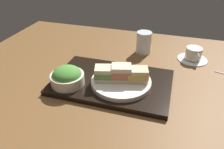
{
  "coord_description": "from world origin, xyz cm",
  "views": [
    {
      "loc": [
        16.9,
        -70.86,
        47.23
      ],
      "look_at": [
        -2.41,
        -6.87,
        5.0
      ],
      "focal_mm": 35.15,
      "sensor_mm": 36.0,
      "label": 1
    }
  ],
  "objects_px": {
    "sandwich_plate": "(121,82)",
    "sandwich_middle": "(121,73)",
    "drinking_glass": "(144,43)",
    "coffee_cup": "(193,55)",
    "sandwich_near": "(105,74)",
    "salad_bowl": "(67,77)",
    "sandwich_far": "(138,75)"
  },
  "relations": [
    {
      "from": "sandwich_far",
      "to": "drinking_glass",
      "type": "bearing_deg",
      "value": 95.72
    },
    {
      "from": "sandwich_near",
      "to": "drinking_glass",
      "type": "bearing_deg",
      "value": 75.73
    },
    {
      "from": "salad_bowl",
      "to": "drinking_glass",
      "type": "xyz_separation_m",
      "value": [
        0.21,
        0.37,
        0.0
      ]
    },
    {
      "from": "sandwich_far",
      "to": "coffee_cup",
      "type": "height_order",
      "value": "sandwich_far"
    },
    {
      "from": "sandwich_middle",
      "to": "coffee_cup",
      "type": "xyz_separation_m",
      "value": [
        0.25,
        0.3,
        -0.04
      ]
    },
    {
      "from": "sandwich_near",
      "to": "sandwich_middle",
      "type": "bearing_deg",
      "value": 14.42
    },
    {
      "from": "drinking_glass",
      "to": "coffee_cup",
      "type": "bearing_deg",
      "value": -2.36
    },
    {
      "from": "salad_bowl",
      "to": "coffee_cup",
      "type": "xyz_separation_m",
      "value": [
        0.44,
        0.36,
        -0.02
      ]
    },
    {
      "from": "sandwich_near",
      "to": "salad_bowl",
      "type": "relative_size",
      "value": 0.69
    },
    {
      "from": "sandwich_plate",
      "to": "coffee_cup",
      "type": "distance_m",
      "value": 0.4
    },
    {
      "from": "sandwich_plate",
      "to": "sandwich_far",
      "type": "distance_m",
      "value": 0.07
    },
    {
      "from": "sandwich_near",
      "to": "salad_bowl",
      "type": "bearing_deg",
      "value": -162.88
    },
    {
      "from": "salad_bowl",
      "to": "sandwich_plate",
      "type": "bearing_deg",
      "value": 16.3
    },
    {
      "from": "coffee_cup",
      "to": "salad_bowl",
      "type": "bearing_deg",
      "value": -140.7
    },
    {
      "from": "coffee_cup",
      "to": "drinking_glass",
      "type": "height_order",
      "value": "drinking_glass"
    },
    {
      "from": "sandwich_far",
      "to": "salad_bowl",
      "type": "xyz_separation_m",
      "value": [
        -0.24,
        -0.07,
        -0.01
      ]
    },
    {
      "from": "sandwich_middle",
      "to": "sandwich_plate",
      "type": "bearing_deg",
      "value": 0.0
    },
    {
      "from": "sandwich_plate",
      "to": "sandwich_middle",
      "type": "relative_size",
      "value": 2.66
    },
    {
      "from": "sandwich_near",
      "to": "coffee_cup",
      "type": "height_order",
      "value": "sandwich_near"
    },
    {
      "from": "sandwich_far",
      "to": "salad_bowl",
      "type": "relative_size",
      "value": 0.69
    },
    {
      "from": "sandwich_middle",
      "to": "coffee_cup",
      "type": "relative_size",
      "value": 0.63
    },
    {
      "from": "sandwich_middle",
      "to": "drinking_glass",
      "type": "bearing_deg",
      "value": 85.12
    },
    {
      "from": "sandwich_plate",
      "to": "coffee_cup",
      "type": "bearing_deg",
      "value": 50.24
    },
    {
      "from": "sandwich_far",
      "to": "coffee_cup",
      "type": "xyz_separation_m",
      "value": [
        0.2,
        0.29,
        -0.04
      ]
    },
    {
      "from": "sandwich_middle",
      "to": "salad_bowl",
      "type": "height_order",
      "value": "sandwich_middle"
    },
    {
      "from": "sandwich_middle",
      "to": "drinking_glass",
      "type": "distance_m",
      "value": 0.31
    },
    {
      "from": "sandwich_far",
      "to": "drinking_glass",
      "type": "relative_size",
      "value": 0.81
    },
    {
      "from": "sandwich_near",
      "to": "coffee_cup",
      "type": "relative_size",
      "value": 0.64
    },
    {
      "from": "coffee_cup",
      "to": "drinking_glass",
      "type": "relative_size",
      "value": 1.27
    },
    {
      "from": "sandwich_plate",
      "to": "sandwich_middle",
      "type": "height_order",
      "value": "sandwich_middle"
    },
    {
      "from": "sandwich_far",
      "to": "sandwich_plate",
      "type": "bearing_deg",
      "value": -165.58
    },
    {
      "from": "sandwich_near",
      "to": "sandwich_middle",
      "type": "xyz_separation_m",
      "value": [
        0.06,
        0.01,
        0.0
      ]
    }
  ]
}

